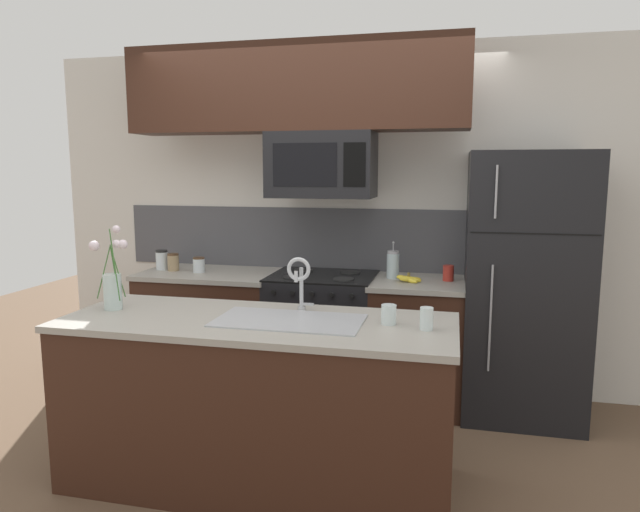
% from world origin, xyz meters
% --- Properties ---
extents(ground_plane, '(10.00, 10.00, 0.00)m').
position_xyz_m(ground_plane, '(0.00, 0.00, 0.00)').
color(ground_plane, brown).
extents(rear_partition, '(5.20, 0.10, 2.60)m').
position_xyz_m(rear_partition, '(0.30, 1.28, 1.30)').
color(rear_partition, silver).
rests_on(rear_partition, ground).
extents(splash_band, '(3.42, 0.01, 0.48)m').
position_xyz_m(splash_band, '(0.00, 1.22, 1.15)').
color(splash_band, '#4C4C51').
rests_on(splash_band, rear_partition).
extents(back_counter_left, '(1.04, 0.65, 0.91)m').
position_xyz_m(back_counter_left, '(-0.89, 0.90, 0.46)').
color(back_counter_left, '#381E14').
rests_on(back_counter_left, ground).
extents(back_counter_right, '(0.66, 0.65, 0.91)m').
position_xyz_m(back_counter_right, '(0.70, 0.90, 0.46)').
color(back_counter_right, '#381E14').
rests_on(back_counter_right, ground).
extents(stove_range, '(0.76, 0.64, 0.93)m').
position_xyz_m(stove_range, '(0.00, 0.90, 0.46)').
color(stove_range, black).
rests_on(stove_range, ground).
extents(microwave, '(0.74, 0.40, 0.46)m').
position_xyz_m(microwave, '(0.00, 0.88, 1.72)').
color(microwave, black).
extents(upper_cabinet_band, '(2.40, 0.34, 0.60)m').
position_xyz_m(upper_cabinet_band, '(-0.19, 0.85, 2.25)').
color(upper_cabinet_band, '#381E14').
extents(refrigerator, '(0.78, 0.74, 1.80)m').
position_xyz_m(refrigerator, '(1.40, 0.92, 0.90)').
color(refrigerator, black).
rests_on(refrigerator, ground).
extents(storage_jar_tall, '(0.09, 0.09, 0.15)m').
position_xyz_m(storage_jar_tall, '(-1.29, 0.91, 0.99)').
color(storage_jar_tall, silver).
rests_on(storage_jar_tall, back_counter_left).
extents(storage_jar_medium, '(0.09, 0.09, 0.13)m').
position_xyz_m(storage_jar_medium, '(-1.18, 0.88, 0.98)').
color(storage_jar_medium, '#997F5B').
rests_on(storage_jar_medium, back_counter_left).
extents(storage_jar_short, '(0.09, 0.09, 0.11)m').
position_xyz_m(storage_jar_short, '(-0.96, 0.86, 0.97)').
color(storage_jar_short, silver).
rests_on(storage_jar_short, back_counter_left).
extents(banana_bunch, '(0.19, 0.12, 0.08)m').
position_xyz_m(banana_bunch, '(0.63, 0.84, 0.93)').
color(banana_bunch, yellow).
rests_on(banana_bunch, back_counter_right).
extents(french_press, '(0.09, 0.09, 0.27)m').
position_xyz_m(french_press, '(0.51, 0.96, 1.01)').
color(french_press, silver).
rests_on(french_press, back_counter_right).
extents(coffee_tin, '(0.08, 0.08, 0.11)m').
position_xyz_m(coffee_tin, '(0.90, 0.95, 0.97)').
color(coffee_tin, '#B22D23').
rests_on(coffee_tin, back_counter_right).
extents(island_counter, '(2.06, 0.78, 0.91)m').
position_xyz_m(island_counter, '(-0.07, -0.35, 0.46)').
color(island_counter, '#381E14').
rests_on(island_counter, ground).
extents(kitchen_sink, '(0.76, 0.41, 0.16)m').
position_xyz_m(kitchen_sink, '(0.11, -0.35, 0.84)').
color(kitchen_sink, '#ADAFB5').
rests_on(kitchen_sink, island_counter).
extents(sink_faucet, '(0.14, 0.14, 0.31)m').
position_xyz_m(sink_faucet, '(0.11, -0.15, 1.11)').
color(sink_faucet, '#B7BABF').
rests_on(sink_faucet, island_counter).
extents(drinking_glass, '(0.08, 0.08, 0.10)m').
position_xyz_m(drinking_glass, '(0.62, -0.29, 0.96)').
color(drinking_glass, silver).
rests_on(drinking_glass, island_counter).
extents(spare_glass, '(0.07, 0.07, 0.11)m').
position_xyz_m(spare_glass, '(0.81, -0.35, 0.97)').
color(spare_glass, silver).
rests_on(spare_glass, island_counter).
extents(flower_vase, '(0.21, 0.16, 0.48)m').
position_xyz_m(flower_vase, '(-0.92, -0.33, 1.05)').
color(flower_vase, silver).
rests_on(flower_vase, island_counter).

